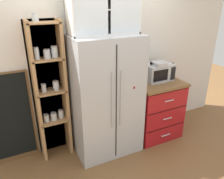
# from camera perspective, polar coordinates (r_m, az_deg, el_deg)

# --- Properties ---
(ground_plane) EXTENTS (10.60, 10.60, 0.00)m
(ground_plane) POSITION_cam_1_polar(r_m,az_deg,el_deg) (3.51, -1.33, -14.73)
(ground_plane) COLOR brown
(wall_back_cream) EXTENTS (4.91, 0.10, 2.55)m
(wall_back_cream) POSITION_cam_1_polar(r_m,az_deg,el_deg) (3.27, -4.51, 7.44)
(wall_back_cream) COLOR silver
(wall_back_cream) RESTS_ON ground
(refrigerator) EXTENTS (0.92, 0.67, 1.71)m
(refrigerator) POSITION_cam_1_polar(r_m,az_deg,el_deg) (3.09, -1.67, -1.78)
(refrigerator) COLOR #B7BABF
(refrigerator) RESTS_ON ground
(pantry_shelf_column) EXTENTS (0.45, 0.29, 1.97)m
(pantry_shelf_column) POSITION_cam_1_polar(r_m,az_deg,el_deg) (3.07, -15.81, 0.01)
(pantry_shelf_column) COLOR brown
(pantry_shelf_column) RESTS_ON ground
(counter_cabinet) EXTENTS (0.76, 0.68, 0.94)m
(counter_cabinet) POSITION_cam_1_polar(r_m,az_deg,el_deg) (3.66, 10.89, -4.72)
(counter_cabinet) COLOR #A8161C
(counter_cabinet) RESTS_ON ground
(microwave) EXTENTS (0.44, 0.33, 0.26)m
(microwave) POSITION_cam_1_polar(r_m,az_deg,el_deg) (3.49, 11.70, 4.48)
(microwave) COLOR #B7BABF
(microwave) RESTS_ON counter_cabinet
(coffee_maker) EXTENTS (0.17, 0.20, 0.31)m
(coffee_maker) POSITION_cam_1_polar(r_m,az_deg,el_deg) (3.43, 11.59, 4.59)
(coffee_maker) COLOR #B7B7BC
(coffee_maker) RESTS_ON counter_cabinet
(mug_sage) EXTENTS (0.12, 0.09, 0.09)m
(mug_sage) POSITION_cam_1_polar(r_m,az_deg,el_deg) (3.33, 6.96, 2.34)
(mug_sage) COLOR #8CA37F
(mug_sage) RESTS_ON counter_cabinet
(mug_navy) EXTENTS (0.11, 0.08, 0.10)m
(mug_navy) POSITION_cam_1_polar(r_m,az_deg,el_deg) (3.42, 12.08, 2.59)
(mug_navy) COLOR navy
(mug_navy) RESTS_ON counter_cabinet
(bottle_amber) EXTENTS (0.06, 0.06, 0.25)m
(bottle_amber) POSITION_cam_1_polar(r_m,az_deg,el_deg) (3.66, 15.29, 4.59)
(bottle_amber) COLOR brown
(bottle_amber) RESTS_ON counter_cabinet
(upper_cabinet) EXTENTS (0.89, 0.32, 0.59)m
(upper_cabinet) POSITION_cam_1_polar(r_m,az_deg,el_deg) (2.85, -2.36, 20.04)
(upper_cabinet) COLOR silver
(upper_cabinet) RESTS_ON refrigerator
(chalkboard_menu) EXTENTS (0.60, 0.04, 1.29)m
(chalkboard_menu) POSITION_cam_1_polar(r_m,az_deg,el_deg) (3.22, -24.91, -6.98)
(chalkboard_menu) COLOR brown
(chalkboard_menu) RESTS_ON ground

